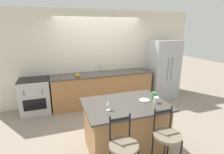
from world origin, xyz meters
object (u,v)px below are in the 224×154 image
object	(u,v)px
refrigerator	(162,69)
tumbler_cup	(154,96)
bar_stool_far	(167,141)
pumpkin_decoration	(78,75)
dinner_plate	(145,100)
wine_glass	(108,103)
bar_stool_near	(123,152)
coffee_mug	(156,100)
oven_range	(35,96)

from	to	relation	value
refrigerator	tumbler_cup	xyz separation A→B (m)	(-1.58, -2.03, 0.05)
bar_stool_far	pumpkin_decoration	world-z (taller)	bar_stool_far
refrigerator	dinner_plate	xyz separation A→B (m)	(-1.77, -2.03, -0.01)
wine_glass	pumpkin_decoration	size ratio (longest dim) A/B	1.55
bar_stool_near	bar_stool_far	distance (m)	0.70
coffee_mug	bar_stool_near	bearing A→B (deg)	-144.88
tumbler_cup	coffee_mug	bearing A→B (deg)	-105.21
bar_stool_near	refrigerator	bearing A→B (deg)	48.17
coffee_mug	pumpkin_decoration	distance (m)	2.32
refrigerator	bar_stool_far	distance (m)	3.36
wine_glass	tumbler_cup	size ratio (longest dim) A/B	1.35
bar_stool_far	wine_glass	xyz separation A→B (m)	(-0.71, 0.62, 0.47)
bar_stool_near	wine_glass	bearing A→B (deg)	91.13
coffee_mug	tumbler_cup	size ratio (longest dim) A/B	0.92
bar_stool_far	tumbler_cup	size ratio (longest dim) A/B	7.68
oven_range	tumbler_cup	size ratio (longest dim) A/B	6.75
oven_range	tumbler_cup	xyz separation A→B (m)	(2.25, -2.09, 0.51)
pumpkin_decoration	wine_glass	bearing A→B (deg)	-84.36
bar_stool_far	tumbler_cup	bearing A→B (deg)	73.50
dinner_plate	coffee_mug	world-z (taller)	coffee_mug
dinner_plate	tumbler_cup	size ratio (longest dim) A/B	1.46
bar_stool_near	pumpkin_decoration	size ratio (longest dim) A/B	8.84
pumpkin_decoration	bar_stool_far	bearing A→B (deg)	-71.12
bar_stool_far	wine_glass	bearing A→B (deg)	138.72
dinner_plate	coffee_mug	size ratio (longest dim) A/B	1.59
bar_stool_near	tumbler_cup	bearing A→B (deg)	40.09
bar_stool_far	dinner_plate	xyz separation A→B (m)	(0.04, 0.78, 0.35)
refrigerator	coffee_mug	world-z (taller)	refrigerator
oven_range	coffee_mug	distance (m)	3.19
tumbler_cup	oven_range	bearing A→B (deg)	137.11
oven_range	wine_glass	xyz separation A→B (m)	(1.31, -2.25, 0.57)
bar_stool_far	pumpkin_decoration	distance (m)	2.85
refrigerator	wine_glass	world-z (taller)	refrigerator
oven_range	refrigerator	bearing A→B (deg)	-1.00
bar_stool_near	dinner_plate	bearing A→B (deg)	46.52
refrigerator	dinner_plate	bearing A→B (deg)	-131.17
oven_range	bar_stool_near	size ratio (longest dim) A/B	0.88
refrigerator	oven_range	distance (m)	3.86
bar_stool_far	coffee_mug	bearing A→B (deg)	73.18
oven_range	bar_stool_far	xyz separation A→B (m)	(2.02, -2.87, 0.10)
oven_range	dinner_plate	xyz separation A→B (m)	(2.06, -2.09, 0.45)
refrigerator	tumbler_cup	world-z (taller)	refrigerator
bar_stool_near	tumbler_cup	world-z (taller)	bar_stool_near
refrigerator	bar_stool_near	bearing A→B (deg)	-131.83
wine_glass	tumbler_cup	world-z (taller)	wine_glass
wine_glass	coffee_mug	size ratio (longest dim) A/B	1.47
bar_stool_far	refrigerator	bearing A→B (deg)	57.09
coffee_mug	wine_glass	bearing A→B (deg)	179.84
oven_range	coffee_mug	size ratio (longest dim) A/B	7.35
bar_stool_near	dinner_plate	size ratio (longest dim) A/B	5.24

